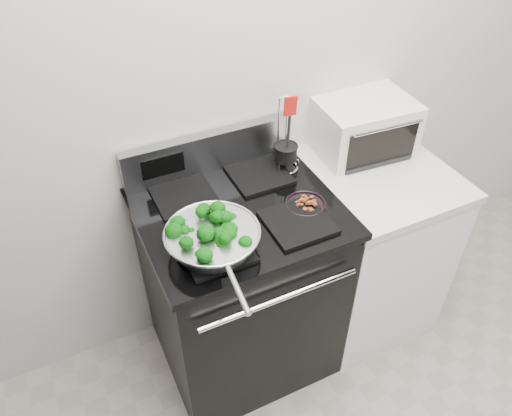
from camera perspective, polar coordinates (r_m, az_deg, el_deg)
back_wall at (r=2.13m, az=1.57°, el=15.80°), size 4.00×0.02×2.70m
gas_range at (r=2.31m, az=-1.72°, el=-8.91°), size 0.79×0.69×1.13m
counter at (r=2.58m, az=12.33°, el=-4.16°), size 0.62×0.68×0.92m
skillet at (r=1.78m, az=-4.96°, el=-3.47°), size 0.35×0.55×0.07m
broccoli_pile at (r=1.77m, az=-5.02°, el=-2.96°), size 0.27×0.27×0.09m
bacon_plate at (r=1.99m, az=5.69°, el=0.64°), size 0.16×0.16×0.04m
utensil_holder at (r=2.16m, az=3.42°, el=5.94°), size 0.12×0.12×0.36m
toaster_oven at (r=2.36m, az=12.17°, el=9.14°), size 0.45×0.35×0.25m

